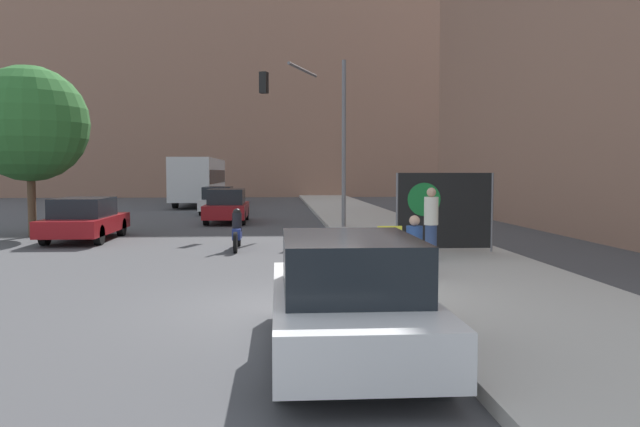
% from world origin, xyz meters
% --- Properties ---
extents(ground_plane, '(160.00, 160.00, 0.00)m').
position_xyz_m(ground_plane, '(0.00, 0.00, 0.00)').
color(ground_plane, '#444447').
extents(sidewalk_curb, '(4.19, 90.00, 0.18)m').
position_xyz_m(sidewalk_curb, '(3.87, 15.00, 0.09)').
color(sidewalk_curb, '#B7B2A8').
rests_on(sidewalk_curb, ground_plane).
extents(building_backdrop_far, '(52.00, 12.00, 34.95)m').
position_xyz_m(building_backdrop_far, '(-2.00, 52.58, 17.48)').
color(building_backdrop_far, '#936B56').
rests_on(building_backdrop_far, ground_plane).
extents(seated_protester, '(0.98, 0.77, 1.23)m').
position_xyz_m(seated_protester, '(2.56, 2.19, 0.84)').
color(seated_protester, '#474C56').
rests_on(seated_protester, sidewalk_curb).
extents(jogger_on_sidewalk, '(0.34, 0.34, 1.74)m').
position_xyz_m(jogger_on_sidewalk, '(3.44, 4.31, 1.07)').
color(jogger_on_sidewalk, '#334775').
rests_on(jogger_on_sidewalk, sidewalk_curb).
extents(protest_banner, '(2.61, 0.06, 2.10)m').
position_xyz_m(protest_banner, '(4.15, 5.78, 1.28)').
color(protest_banner, slate).
rests_on(protest_banner, sidewalk_curb).
extents(traffic_light_pole, '(3.37, 3.13, 6.40)m').
position_xyz_m(traffic_light_pole, '(1.24, 14.13, 4.50)').
color(traffic_light_pole, slate).
rests_on(traffic_light_pole, sidewalk_curb).
extents(parked_car_curbside, '(1.84, 4.51, 1.52)m').
position_xyz_m(parked_car_curbside, '(0.63, -2.78, 0.75)').
color(parked_car_curbside, white).
rests_on(parked_car_curbside, ground_plane).
extents(car_on_road_nearest, '(1.88, 4.59, 1.44)m').
position_xyz_m(car_on_road_nearest, '(-6.67, 10.91, 0.72)').
color(car_on_road_nearest, maroon).
rests_on(car_on_road_nearest, ground_plane).
extents(car_on_road_midblock, '(1.80, 4.68, 1.53)m').
position_xyz_m(car_on_road_midblock, '(-2.51, 18.05, 0.76)').
color(car_on_road_midblock, maroon).
rests_on(car_on_road_midblock, ground_plane).
extents(car_on_road_distant, '(1.73, 4.58, 1.50)m').
position_xyz_m(car_on_road_distant, '(-3.46, 24.03, 0.74)').
color(car_on_road_distant, white).
rests_on(car_on_road_distant, ground_plane).
extents(city_bus_on_road, '(2.55, 11.61, 3.21)m').
position_xyz_m(city_bus_on_road, '(-5.57, 33.18, 1.85)').
color(city_bus_on_road, silver).
rests_on(city_bus_on_road, ground_plane).
extents(motorcycle_on_road, '(0.28, 2.22, 1.22)m').
position_xyz_m(motorcycle_on_road, '(-1.43, 8.12, 0.53)').
color(motorcycle_on_road, navy).
rests_on(motorcycle_on_road, ground_plane).
extents(street_tree_near_curb, '(4.07, 4.07, 6.03)m').
position_xyz_m(street_tree_near_curb, '(-8.93, 12.37, 3.98)').
color(street_tree_near_curb, brown).
rests_on(street_tree_near_curb, ground_plane).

